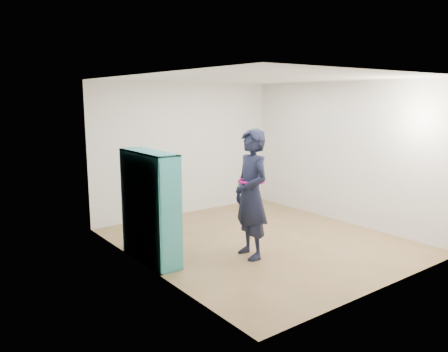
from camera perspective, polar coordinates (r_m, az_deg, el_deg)
floor at (r=7.23m, az=4.73°, el=-8.42°), size 4.50×4.50×0.00m
ceiling at (r=6.86m, az=5.06°, el=12.65°), size 4.50×4.50×0.00m
wall_left at (r=5.81m, az=-10.05°, el=0.10°), size 0.02×4.50×2.60m
wall_right at (r=8.38m, az=15.20°, el=2.97°), size 0.02×4.50×2.60m
wall_back at (r=8.72m, az=-4.98°, el=3.56°), size 4.00×0.02×2.60m
wall_front at (r=5.47m, az=20.70°, el=-1.02°), size 4.00×0.02×2.60m
bookshelf at (r=6.23m, az=-9.80°, el=-4.11°), size 0.34×1.18×1.57m
person at (r=6.27m, az=3.57°, el=-2.37°), size 0.55×0.75×1.87m
smartphone at (r=6.24m, az=2.04°, el=-1.28°), size 0.01×0.10×0.14m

